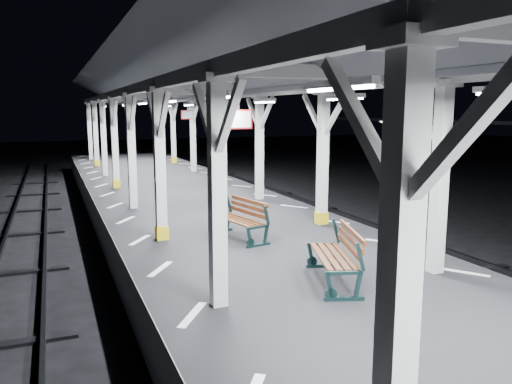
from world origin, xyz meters
TOP-DOWN VIEW (x-y plane):
  - ground at (0.00, 0.00)m, footprint 120.00×120.00m
  - platform at (0.00, 0.00)m, footprint 6.00×50.00m
  - hazard_stripes_left at (-2.45, 0.00)m, footprint 1.00×48.00m
  - hazard_stripes_right at (2.45, 0.00)m, footprint 1.00×48.00m
  - track_left at (-5.00, 0.00)m, footprint 2.20×60.00m
  - track_right at (5.00, 0.00)m, footprint 2.20×60.00m
  - canopy at (0.00, -0.02)m, footprint 5.40×49.00m
  - bench_near at (0.14, -1.82)m, footprint 1.12×1.79m
  - bench_mid at (-0.30, 1.51)m, footprint 0.90×1.69m

SIDE VIEW (x-z plane):
  - ground at x=0.00m, z-range 0.00..0.00m
  - track_left at x=-5.00m, z-range 0.00..0.16m
  - track_right at x=5.00m, z-range 0.00..0.16m
  - platform at x=0.00m, z-range 0.00..1.00m
  - hazard_stripes_left at x=-2.45m, z-range 1.00..1.01m
  - hazard_stripes_right at x=2.45m, z-range 1.00..1.01m
  - bench_mid at x=-0.30m, z-range 1.03..1.90m
  - bench_near at x=0.14m, z-range 1.03..1.94m
  - canopy at x=0.00m, z-range 2.23..6.88m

